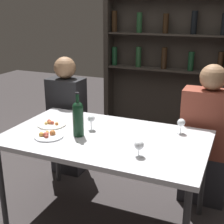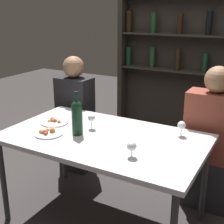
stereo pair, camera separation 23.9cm
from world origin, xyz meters
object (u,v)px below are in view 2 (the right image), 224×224
Objects in this scene: food_plate_0 at (48,133)px; food_plate_1 at (54,122)px; wine_glass_1 at (181,126)px; wine_glass_0 at (132,147)px; seated_person_left at (75,118)px; wine_bottle at (77,116)px; seated_person_right at (211,145)px; wine_glass_2 at (92,119)px.

food_plate_0 reaches higher than food_plate_1.
wine_glass_1 is at bearing 13.62° from food_plate_1.
wine_glass_0 reaches higher than food_plate_1.
wine_glass_1 is 0.10× the size of seated_person_left.
wine_bottle is 0.26m from food_plate_0.
seated_person_right is at bearing 38.15° from wine_bottle.
wine_glass_0 is 0.52m from wine_glass_1.
wine_bottle is 0.27× the size of seated_person_right.
seated_person_right is (1.05, 0.79, -0.18)m from food_plate_0.
wine_glass_1 is at bearing -117.10° from seated_person_right.
wine_bottle is 1.55× the size of food_plate_0.
food_plate_1 is at bearing -166.38° from wine_glass_1.
wine_glass_2 is 1.01m from seated_person_right.
wine_bottle is 0.16m from wine_glass_2.
wine_glass_1 is 1.27m from seated_person_left.
seated_person_right reaches higher than wine_glass_2.
wine_glass_0 is 0.72m from food_plate_0.
wine_bottle is at bearing -52.90° from seated_person_left.
wine_bottle reaches higher than food_plate_1.
wine_bottle is 1.14m from seated_person_right.
wine_glass_2 reaches higher than wine_glass_1.
food_plate_0 is 0.18× the size of seated_person_left.
wine_bottle reaches higher than wine_glass_0.
wine_glass_0 is 0.94× the size of wine_glass_1.
wine_glass_0 is at bearing -15.67° from wine_bottle.
wine_glass_2 is at bearing 149.12° from wine_glass_0.
food_plate_1 is (-0.34, -0.04, -0.08)m from wine_glass_2.
wine_glass_1 is 1.00m from food_plate_0.
seated_person_right is (1.17, 0.57, -0.17)m from food_plate_1.
wine_glass_0 is at bearing -112.32° from seated_person_right.
wine_bottle is 0.55m from wine_glass_0.
wine_glass_1 is 0.09× the size of seated_person_right.
food_plate_1 is at bearing -154.05° from seated_person_right.
seated_person_right is at bearing 32.57° from wine_glass_2.
seated_person_left is (-1.21, 0.33, -0.24)m from wine_glass_1.
wine_glass_2 reaches higher than food_plate_0.
seated_person_left is (-1.03, 0.82, -0.24)m from wine_glass_0.
seated_person_left reaches higher than food_plate_1.
seated_person_left is at bearing 135.77° from wine_glass_2.
wine_glass_0 is 0.48× the size of food_plate_1.
wine_glass_0 is 0.90× the size of wine_glass_2.
food_plate_0 is 0.18× the size of seated_person_right.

